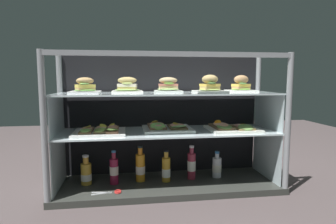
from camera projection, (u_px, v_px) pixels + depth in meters
The scene contains 22 objects.
ground_plane at pixel (168, 189), 2.09m from camera, with size 6.00×6.00×0.02m, color #4C4142.
case_base_deck at pixel (168, 185), 2.08m from camera, with size 1.56×0.50×0.04m, color #333631.
case_frame at pixel (165, 113), 2.15m from camera, with size 1.56×0.50×0.94m.
riser_lower_tier at pixel (168, 157), 2.06m from camera, with size 1.48×0.42×0.36m.
shelf_lower_glass at pixel (168, 132), 2.04m from camera, with size 1.50×0.44×0.01m, color silver.
riser_upper_tier at pixel (168, 113), 2.02m from camera, with size 1.48×0.42×0.26m.
shelf_upper_glass at pixel (168, 93), 2.01m from camera, with size 1.50×0.44×0.01m, color silver.
plated_roll_sandwich_mid_left at pixel (85, 88), 1.91m from camera, with size 0.19×0.19×0.10m.
plated_roll_sandwich_center at pixel (127, 87), 2.01m from camera, with size 0.21×0.21×0.11m.
plated_roll_sandwich_right_of_center at pixel (168, 87), 1.99m from camera, with size 0.18×0.18×0.11m.
plated_roll_sandwich_mid_right at pixel (210, 86), 1.99m from camera, with size 0.21×0.21×0.12m.
plated_roll_sandwich_left_of_center at pixel (241, 86), 2.13m from camera, with size 0.19×0.19×0.12m.
open_sandwich_tray_near_right_corner at pixel (101, 131), 1.94m from camera, with size 0.34×0.31×0.06m.
open_sandwich_tray_far_right at pixel (166, 127), 2.06m from camera, with size 0.34×0.31×0.07m.
open_sandwich_tray_far_left at pixel (231, 128), 2.06m from camera, with size 0.34×0.31×0.07m.
juice_bottle_near_post at pixel (86, 173), 2.03m from camera, with size 0.07×0.07×0.21m.
juice_bottle_front_middle at pixel (114, 170), 2.03m from camera, with size 0.06×0.06×0.24m.
juice_bottle_back_center at pixel (140, 167), 2.09m from camera, with size 0.07×0.07×0.26m.
juice_bottle_front_right_end at pixel (166, 169), 2.08m from camera, with size 0.06×0.06×0.23m.
juice_bottle_front_left_end at pixel (192, 165), 2.13m from camera, with size 0.06×0.06×0.25m.
juice_bottle_back_left at pixel (217, 167), 2.18m from camera, with size 0.07×0.07×0.19m.
kitchen_scissors at pixel (114, 192), 1.89m from camera, with size 0.19×0.07×0.01m.
Camera 1 is at (-0.29, -1.99, 0.78)m, focal length 31.33 mm.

